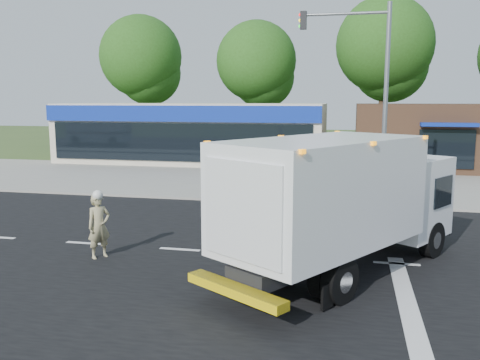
{
  "coord_description": "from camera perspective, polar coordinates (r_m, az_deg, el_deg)",
  "views": [
    {
      "loc": [
        1.72,
        -13.43,
        4.3
      ],
      "look_at": [
        -1.76,
        2.46,
        1.7
      ],
      "focal_mm": 38.0,
      "sensor_mm": 36.0,
      "label": 1
    }
  ],
  "objects": [
    {
      "name": "brown_storefront",
      "position": [
        33.9,
        21.36,
        4.57
      ],
      "size": [
        10.0,
        6.7,
        4.0
      ],
      "color": "#382316",
      "rests_on": "ground"
    },
    {
      "name": "lane_markings",
      "position": [
        12.82,
        10.18,
        -10.58
      ],
      "size": [
        55.2,
        7.0,
        0.01
      ],
      "color": "silver",
      "rests_on": "road_asphalt"
    },
    {
      "name": "traffic_signal_pole",
      "position": [
        21.04,
        14.33,
        10.5
      ],
      "size": [
        3.51,
        0.25,
        8.0
      ],
      "color": "gray",
      "rests_on": "ground"
    },
    {
      "name": "emergency_worker",
      "position": [
        14.34,
        -15.56,
        -4.88
      ],
      "size": [
        0.73,
        0.77,
        1.88
      ],
      "rotation": [
        0.0,
        0.0,
        0.91
      ],
      "color": "tan",
      "rests_on": "ground"
    },
    {
      "name": "retail_strip_mall",
      "position": [
        35.11,
        -5.47,
        5.3
      ],
      "size": [
        18.0,
        6.2,
        4.0
      ],
      "color": "beige",
      "rests_on": "ground"
    },
    {
      "name": "sidewalk",
      "position": [
        22.1,
        7.68,
        -2.06
      ],
      "size": [
        60.0,
        2.4,
        0.12
      ],
      "primitive_type": "cube",
      "color": "gray",
      "rests_on": "ground"
    },
    {
      "name": "ems_box_truck",
      "position": [
        12.57,
        11.46,
        -1.76
      ],
      "size": [
        6.17,
        7.78,
        3.42
      ],
      "rotation": [
        0.0,
        0.0,
        1.0
      ],
      "color": "black",
      "rests_on": "ground"
    },
    {
      "name": "ground",
      "position": [
        14.2,
        4.89,
        -8.58
      ],
      "size": [
        120.0,
        120.0,
        0.0
      ],
      "primitive_type": "plane",
      "color": "#385123",
      "rests_on": "ground"
    },
    {
      "name": "road_asphalt",
      "position": [
        14.2,
        4.89,
        -8.56
      ],
      "size": [
        60.0,
        14.0,
        0.02
      ],
      "primitive_type": "cube",
      "color": "black",
      "rests_on": "ground"
    },
    {
      "name": "background_trees",
      "position": [
        41.78,
        9.04,
        13.2
      ],
      "size": [
        36.77,
        7.39,
        12.1
      ],
      "color": "#332114",
      "rests_on": "ground"
    },
    {
      "name": "parking_apron",
      "position": [
        27.81,
        8.67,
        0.1
      ],
      "size": [
        60.0,
        9.0,
        0.02
      ],
      "primitive_type": "cube",
      "color": "gray",
      "rests_on": "ground"
    }
  ]
}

